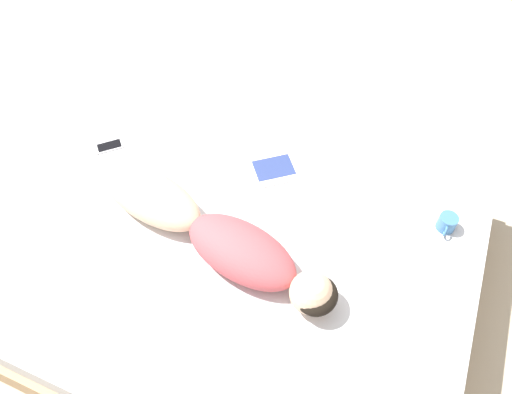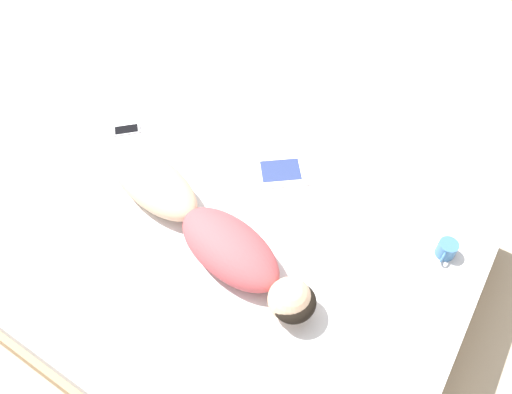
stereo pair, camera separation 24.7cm
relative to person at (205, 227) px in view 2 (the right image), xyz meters
The scene contains 6 objects.
ground_plane 0.58m from the person, 139.29° to the left, with size 12.00×12.00×0.00m, color #B7A88E.
bed 0.36m from the person, 139.29° to the left, with size 1.93×2.29×0.47m.
person is the anchor object (origin of this frame).
open_magazine 0.64m from the person, behind, with size 0.54×0.51×0.01m.
coffee_mug 1.12m from the person, 117.70° to the left, with size 0.12×0.09×0.08m.
cell_phone 0.88m from the person, 113.19° to the right, with size 0.16×0.16×0.01m.
Camera 2 is at (1.07, 0.81, 2.48)m, focal length 35.00 mm.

